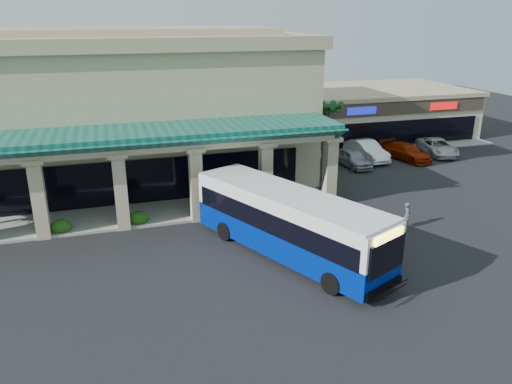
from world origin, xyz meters
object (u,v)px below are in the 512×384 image
object	(u,v)px
car_red	(406,152)
car_gray	(437,147)
pedestrian	(407,215)
car_white	(366,150)
car_silver	(353,158)
transit_bus	(288,224)

from	to	relation	value
car_red	car_gray	distance (m)	3.80
pedestrian	car_red	size ratio (longest dim) A/B	0.32
pedestrian	car_white	xyz separation A→B (m)	(5.05, 14.26, 0.05)
car_silver	car_red	size ratio (longest dim) A/B	0.87
car_white	car_red	bearing A→B (deg)	-20.55
transit_bus	car_white	xyz separation A→B (m)	(13.24, 15.64, -0.92)
car_white	car_gray	size ratio (longest dim) A/B	0.99
transit_bus	car_silver	size ratio (longest dim) A/B	2.94
car_gray	car_white	bearing A→B (deg)	-170.74
car_silver	car_gray	world-z (taller)	car_silver
car_white	car_gray	xyz separation A→B (m)	(7.17, -0.32, -0.13)
car_silver	car_white	world-z (taller)	car_white
transit_bus	pedestrian	distance (m)	8.36
car_silver	car_white	xyz separation A→B (m)	(2.12, 1.54, 0.12)
car_white	car_gray	bearing A→B (deg)	-6.72
transit_bus	pedestrian	xyz separation A→B (m)	(8.18, 1.38, -0.98)
transit_bus	car_gray	bearing A→B (deg)	12.05
pedestrian	transit_bus	bearing A→B (deg)	117.42
transit_bus	car_red	xyz separation A→B (m)	(16.68, 14.63, -1.06)
car_gray	transit_bus	bearing A→B (deg)	-131.29
transit_bus	car_white	bearing A→B (deg)	24.93
car_white	car_red	xyz separation A→B (m)	(3.44, -1.01, -0.13)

